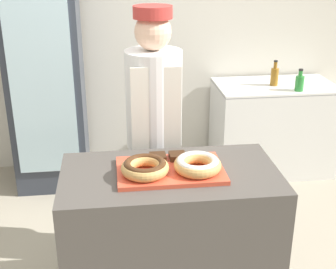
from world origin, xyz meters
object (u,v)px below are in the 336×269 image
beverage_fridge (46,77)px  bottle_green (300,82)px  brownie_back_right (177,156)px  donut_chocolate_glaze (145,167)px  donut_light_glaze (198,164)px  serving_tray (170,170)px  bottle_amber (275,76)px  baker_person (154,133)px  brownie_back_left (158,157)px  chest_freezer (272,127)px

beverage_fridge → bottle_green: 2.19m
bottle_green → brownie_back_right: bearing=-132.0°
donut_chocolate_glaze → bottle_green: size_ratio=1.30×
donut_light_glaze → brownie_back_right: donut_light_glaze is taller
donut_light_glaze → bottle_green: (1.20, 1.59, -0.05)m
serving_tray → donut_chocolate_glaze: size_ratio=2.26×
serving_tray → bottle_amber: bottle_amber is taller
serving_tray → donut_light_glaze: (0.14, -0.04, 0.05)m
beverage_fridge → baker_person: bearing=-55.5°
donut_light_glaze → brownie_back_left: (-0.19, 0.16, -0.02)m
bottle_amber → bottle_green: size_ratio=1.18×
brownie_back_left → chest_freezer: brownie_back_left is taller
serving_tray → bottle_green: (1.34, 1.54, 0.00)m
brownie_back_left → bottle_green: bottle_green is taller
brownie_back_left → beverage_fridge: bearing=115.9°
serving_tray → donut_light_glaze: size_ratio=2.26×
donut_chocolate_glaze → chest_freezer: 2.31m
brownie_back_left → serving_tray: bearing=-64.8°
donut_chocolate_glaze → bottle_green: bottle_green is taller
donut_chocolate_glaze → bottle_green: 2.17m
donut_light_glaze → chest_freezer: donut_light_glaze is taller
brownie_back_left → chest_freezer: bearing=52.5°
brownie_back_right → bottle_amber: (1.12, 1.61, -0.01)m
serving_tray → brownie_back_right: 0.13m
beverage_fridge → serving_tray: bearing=-64.2°
serving_tray → baker_person: (-0.03, 0.56, -0.01)m
brownie_back_right → baker_person: baker_person is taller
donut_chocolate_glaze → chest_freezer: bearing=53.3°
donut_light_glaze → baker_person: (-0.17, 0.61, -0.06)m
bottle_green → beverage_fridge: bearing=174.5°
donut_light_glaze → chest_freezer: bearing=59.4°
bottle_amber → bottle_green: (0.16, -0.19, -0.01)m
donut_light_glaze → baker_person: 0.63m
bottle_green → donut_light_glaze: bearing=-127.0°
baker_person → bottle_green: baker_person is taller
brownie_back_right → baker_person: size_ratio=0.05×
chest_freezer → bottle_green: bearing=-58.3°
donut_chocolate_glaze → beverage_fridge: bearing=111.5°
donut_light_glaze → bottle_green: bottle_green is taller
brownie_back_right → beverage_fridge: 1.87m
donut_chocolate_glaze → bottle_amber: bottle_amber is taller
chest_freezer → bottle_amber: bottle_amber is taller
donut_chocolate_glaze → donut_light_glaze: bearing=0.0°
serving_tray → donut_light_glaze: bearing=-17.7°
donut_chocolate_glaze → bottle_green: (1.48, 1.59, -0.05)m
brownie_back_left → brownie_back_right: (0.11, 0.00, 0.00)m
baker_person → chest_freezer: 1.78m
beverage_fridge → bottle_amber: size_ratio=8.63×
chest_freezer → bottle_green: bottle_green is taller
baker_person → chest_freezer: baker_person is taller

